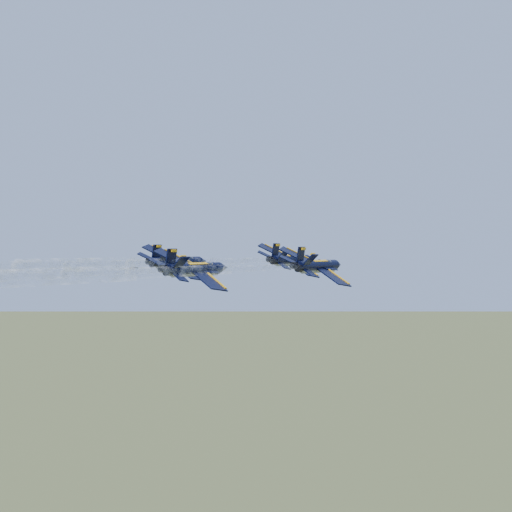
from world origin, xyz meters
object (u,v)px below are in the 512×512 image
at_px(jet_left, 178,262).
at_px(jet_right, 318,266).
at_px(jet_slot, 196,269).
at_px(jet_lead, 292,260).

distance_m(jet_left, jet_right, 22.74).
height_order(jet_left, jet_slot, same).
distance_m(jet_lead, jet_right, 17.39).
height_order(jet_left, jet_right, same).
height_order(jet_right, jet_slot, same).
bearing_deg(jet_left, jet_slot, -47.06).
relative_size(jet_lead, jet_slot, 1.00).
relative_size(jet_right, jet_slot, 1.00).
bearing_deg(jet_left, jet_lead, 51.31).
bearing_deg(jet_slot, jet_right, 53.85).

